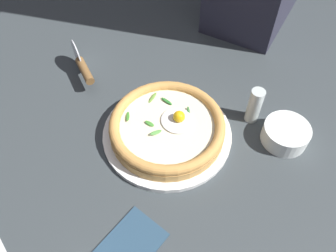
{
  "coord_description": "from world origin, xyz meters",
  "views": [
    {
      "loc": [
        0.36,
        -0.31,
        0.63
      ],
      "look_at": [
        0.03,
        0.0,
        0.03
      ],
      "focal_mm": 35.78,
      "sensor_mm": 36.0,
      "label": 1
    }
  ],
  "objects": [
    {
      "name": "pepper_shaker",
      "position": [
        0.13,
        0.18,
        0.05
      ],
      "size": [
        0.03,
        0.03,
        0.09
      ],
      "primitive_type": "cylinder",
      "color": "silver",
      "rests_on": "ground"
    },
    {
      "name": "folded_napkin",
      "position": [
        0.17,
        -0.23,
        0.0
      ],
      "size": [
        0.11,
        0.15,
        0.01
      ],
      "primitive_type": "cube",
      "rotation": [
        0.0,
        0.0,
        1.7
      ],
      "color": "navy",
      "rests_on": "ground"
    },
    {
      "name": "side_bowl",
      "position": [
        0.22,
        0.18,
        0.02
      ],
      "size": [
        0.1,
        0.1,
        0.04
      ],
      "primitive_type": "cylinder",
      "color": "white",
      "rests_on": "ground"
    },
    {
      "name": "pizza",
      "position": [
        0.03,
        0.0,
        0.03
      ],
      "size": [
        0.26,
        0.26,
        0.05
      ],
      "color": "tan",
      "rests_on": "pizza_plate"
    },
    {
      "name": "pizza_cutter",
      "position": [
        -0.26,
        -0.03,
        0.04
      ],
      "size": [
        0.15,
        0.06,
        0.08
      ],
      "color": "silver",
      "rests_on": "ground"
    },
    {
      "name": "pizza_plate",
      "position": [
        0.03,
        0.0,
        0.01
      ],
      "size": [
        0.3,
        0.3,
        0.01
      ],
      "primitive_type": "cylinder",
      "color": "white",
      "rests_on": "ground"
    },
    {
      "name": "ground_plane",
      "position": [
        0.0,
        0.0,
        -0.01
      ],
      "size": [
        2.4,
        2.4,
        0.03
      ],
      "primitive_type": "cube",
      "color": "#353C3F",
      "rests_on": "ground"
    }
  ]
}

